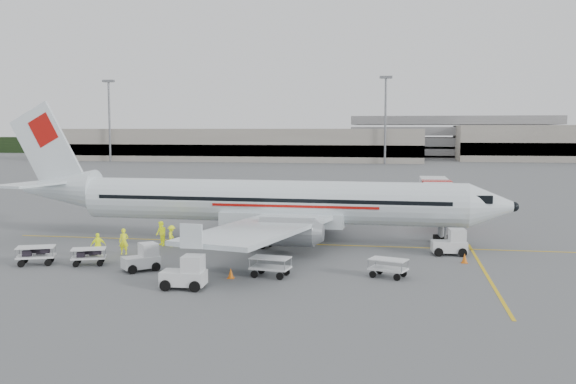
{
  "coord_description": "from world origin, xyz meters",
  "views": [
    {
      "loc": [
        8.69,
        -47.94,
        8.73
      ],
      "look_at": [
        0.0,
        2.0,
        3.8
      ],
      "focal_mm": 40.0,
      "sensor_mm": 36.0,
      "label": 1
    }
  ],
  "objects_px": {
    "tug_mid": "(183,272)",
    "tug_aft": "(141,257)",
    "aircraft": "(271,173)",
    "jet_bridge": "(436,206)",
    "belt_loader": "(248,232)",
    "tug_fore": "(449,242)"
  },
  "relations": [
    {
      "from": "jet_bridge",
      "to": "belt_loader",
      "type": "xyz_separation_m",
      "value": [
        -14.24,
        -10.62,
        -1.04
      ]
    },
    {
      "from": "belt_loader",
      "to": "tug_aft",
      "type": "bearing_deg",
      "value": -122.7
    },
    {
      "from": "jet_bridge",
      "to": "tug_fore",
      "type": "xyz_separation_m",
      "value": [
        0.31,
        -11.02,
        -1.26
      ]
    },
    {
      "from": "aircraft",
      "to": "jet_bridge",
      "type": "relative_size",
      "value": 2.36
    },
    {
      "from": "jet_bridge",
      "to": "tug_fore",
      "type": "relative_size",
      "value": 6.99
    },
    {
      "from": "tug_fore",
      "to": "belt_loader",
      "type": "bearing_deg",
      "value": 172.74
    },
    {
      "from": "aircraft",
      "to": "tug_fore",
      "type": "xyz_separation_m",
      "value": [
        13.34,
        -3.1,
        -4.49
      ]
    },
    {
      "from": "belt_loader",
      "to": "tug_aft",
      "type": "xyz_separation_m",
      "value": [
        -4.7,
        -8.91,
        -0.3
      ]
    },
    {
      "from": "tug_fore",
      "to": "tug_aft",
      "type": "height_order",
      "value": "tug_fore"
    },
    {
      "from": "tug_mid",
      "to": "tug_aft",
      "type": "xyz_separation_m",
      "value": [
        -4.11,
        3.86,
        -0.09
      ]
    },
    {
      "from": "belt_loader",
      "to": "tug_mid",
      "type": "bearing_deg",
      "value": -97.54
    },
    {
      "from": "tug_aft",
      "to": "tug_fore",
      "type": "bearing_deg",
      "value": -17.38
    },
    {
      "from": "aircraft",
      "to": "belt_loader",
      "type": "relative_size",
      "value": 9.28
    },
    {
      "from": "jet_bridge",
      "to": "tug_aft",
      "type": "distance_m",
      "value": 27.24
    },
    {
      "from": "tug_aft",
      "to": "aircraft",
      "type": "bearing_deg",
      "value": 21.78
    },
    {
      "from": "aircraft",
      "to": "belt_loader",
      "type": "height_order",
      "value": "aircraft"
    },
    {
      "from": "aircraft",
      "to": "tug_aft",
      "type": "bearing_deg",
      "value": -115.44
    },
    {
      "from": "aircraft",
      "to": "tug_mid",
      "type": "distance_m",
      "value": 16.2
    },
    {
      "from": "belt_loader",
      "to": "tug_aft",
      "type": "distance_m",
      "value": 10.08
    },
    {
      "from": "aircraft",
      "to": "jet_bridge",
      "type": "height_order",
      "value": "aircraft"
    },
    {
      "from": "tug_fore",
      "to": "tug_mid",
      "type": "bearing_deg",
      "value": -146.43
    },
    {
      "from": "aircraft",
      "to": "tug_mid",
      "type": "bearing_deg",
      "value": -95.09
    }
  ]
}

